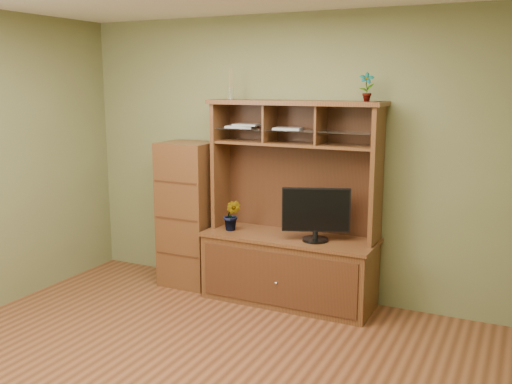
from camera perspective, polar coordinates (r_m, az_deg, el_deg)
The scene contains 8 objects.
room at distance 3.79m, azimuth -8.36°, elevation -0.03°, with size 4.54×4.04×2.74m.
media_hutch at distance 5.41m, azimuth 3.41°, elevation -5.64°, with size 1.66×0.61×1.90m.
monitor at distance 5.14m, azimuth 5.99°, elevation -2.13°, with size 0.59×0.26×0.49m.
orchid_plant at distance 5.51m, azimuth -2.41°, elevation -2.33°, with size 0.17×0.13×0.30m, color #2A5B1F.
top_plant at distance 5.05m, azimuth 11.00°, elevation 10.29°, with size 0.13×0.09×0.25m, color #3B6924.
reed_diffuser at distance 5.54m, azimuth -2.52°, elevation 10.44°, with size 0.06×0.06×0.30m.
magazines at distance 5.43m, azimuth 0.18°, elevation 6.55°, with size 0.78×0.24×0.04m.
side_cabinet at distance 5.88m, azimuth -6.70°, elevation -2.20°, with size 0.53×0.48×1.47m.
Camera 1 is at (2.10, -3.07, 2.06)m, focal length 40.00 mm.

